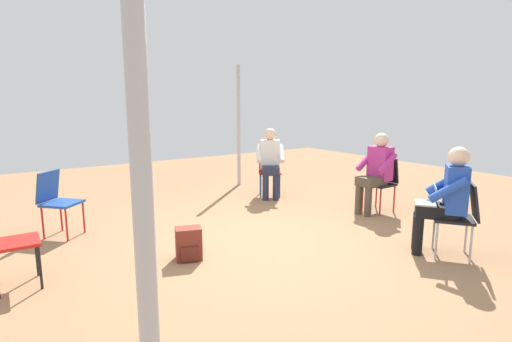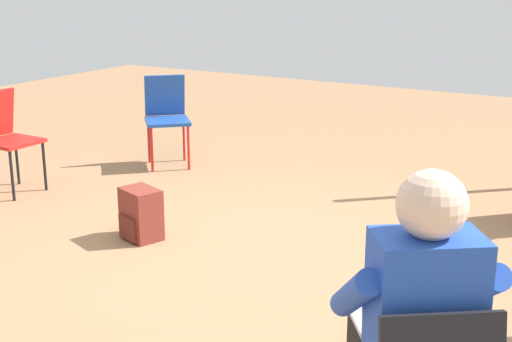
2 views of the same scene
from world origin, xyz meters
name	(u,v)px [view 2 (image 2 of 2)]	position (x,y,z in m)	size (l,w,h in m)	color
ground_plane	(258,268)	(0.00, 0.00, 0.00)	(14.43, 14.43, 0.00)	#99704C
chair_east	(5,134)	(2.64, -0.33, 0.50)	(0.44, 0.41, 0.85)	red
chair_southeast	(167,114)	(2.02, -1.70, 0.50)	(0.58, 0.59, 0.85)	#1E4799
person_with_laptop	(413,321)	(-1.47, 1.46, 0.69)	(0.63, 0.64, 1.24)	black
backpack_near_laptop_user	(141,217)	(0.96, -0.04, 0.16)	(0.33, 0.30, 0.36)	maroon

